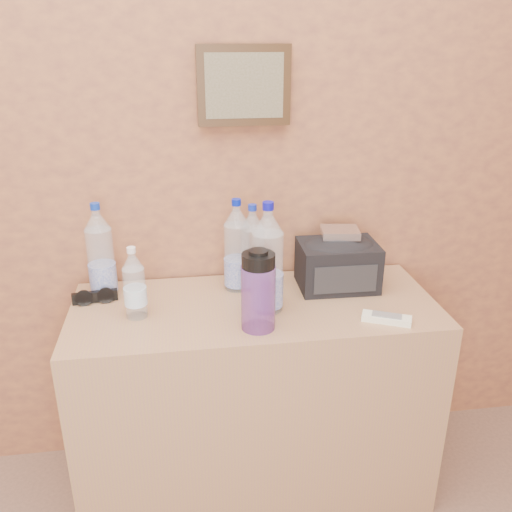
% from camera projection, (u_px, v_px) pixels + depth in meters
% --- Properties ---
extents(picture_frame, '(0.30, 0.03, 0.25)m').
position_uv_depth(picture_frame, '(244.00, 86.00, 1.73)').
color(picture_frame, '#382311').
rests_on(picture_frame, room_shell).
extents(dresser, '(1.18, 0.49, 0.74)m').
position_uv_depth(dresser, '(255.00, 399.00, 1.90)').
color(dresser, tan).
rests_on(dresser, ground).
extents(pet_large_a, '(0.09, 0.09, 0.32)m').
position_uv_depth(pet_large_a, '(101.00, 255.00, 1.78)').
color(pet_large_a, white).
rests_on(pet_large_a, dresser).
extents(pet_large_b, '(0.09, 0.09, 0.32)m').
position_uv_depth(pet_large_b, '(237.00, 250.00, 1.82)').
color(pet_large_b, silver).
rests_on(pet_large_b, dresser).
extents(pet_large_c, '(0.08, 0.08, 0.30)m').
position_uv_depth(pet_large_c, '(253.00, 252.00, 1.83)').
color(pet_large_c, silver).
rests_on(pet_large_c, dresser).
extents(pet_large_d, '(0.10, 0.10, 0.35)m').
position_uv_depth(pet_large_d, '(268.00, 264.00, 1.67)').
color(pet_large_d, silver).
rests_on(pet_large_d, dresser).
extents(pet_small, '(0.07, 0.07, 0.23)m').
position_uv_depth(pet_small, '(135.00, 287.00, 1.65)').
color(pet_small, white).
rests_on(pet_small, dresser).
extents(nalgene_bottle, '(0.10, 0.10, 0.25)m').
position_uv_depth(nalgene_bottle, '(258.00, 290.00, 1.57)').
color(nalgene_bottle, '#733996').
rests_on(nalgene_bottle, dresser).
extents(sunglasses, '(0.15, 0.07, 0.04)m').
position_uv_depth(sunglasses, '(95.00, 297.00, 1.77)').
color(sunglasses, black).
rests_on(sunglasses, dresser).
extents(ac_remote, '(0.15, 0.11, 0.02)m').
position_uv_depth(ac_remote, '(387.00, 318.00, 1.65)').
color(ac_remote, silver).
rests_on(ac_remote, dresser).
extents(toiletry_bag, '(0.27, 0.19, 0.18)m').
position_uv_depth(toiletry_bag, '(338.00, 262.00, 1.85)').
color(toiletry_bag, black).
rests_on(toiletry_bag, dresser).
extents(foil_packet, '(0.14, 0.12, 0.03)m').
position_uv_depth(foil_packet, '(340.00, 232.00, 1.83)').
color(foil_packet, silver).
rests_on(foil_packet, toiletry_bag).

